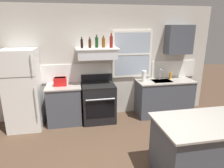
# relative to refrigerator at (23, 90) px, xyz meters

# --- Properties ---
(back_wall) EXTENTS (5.40, 0.11, 2.70)m
(back_wall) POSITION_rel_refrigerator_xyz_m (1.93, 0.39, 0.47)
(back_wall) COLOR beige
(back_wall) RESTS_ON ground_plane
(refrigerator) EXTENTS (0.70, 0.72, 1.77)m
(refrigerator) POSITION_rel_refrigerator_xyz_m (0.00, 0.00, 0.00)
(refrigerator) COLOR white
(refrigerator) RESTS_ON ground_plane
(counter_left_of_stove) EXTENTS (0.79, 0.63, 0.91)m
(counter_left_of_stove) POSITION_rel_refrigerator_xyz_m (0.85, 0.06, -0.43)
(counter_left_of_stove) COLOR #474C56
(counter_left_of_stove) RESTS_ON ground_plane
(toaster) EXTENTS (0.30, 0.20, 0.19)m
(toaster) POSITION_rel_refrigerator_xyz_m (0.79, 0.10, 0.13)
(toaster) COLOR red
(toaster) RESTS_ON counter_left_of_stove
(stove_range) EXTENTS (0.76, 0.69, 1.09)m
(stove_range) POSITION_rel_refrigerator_xyz_m (1.65, 0.02, -0.42)
(stove_range) COLOR black
(stove_range) RESTS_ON ground_plane
(range_hood_shelf) EXTENTS (0.96, 0.52, 0.24)m
(range_hood_shelf) POSITION_rel_refrigerator_xyz_m (1.65, 0.12, 0.74)
(range_hood_shelf) COLOR silver
(bottle_balsamic_dark) EXTENTS (0.06, 0.06, 0.25)m
(bottle_balsamic_dark) POSITION_rel_refrigerator_xyz_m (1.31, 0.11, 0.97)
(bottle_balsamic_dark) COLOR black
(bottle_balsamic_dark) RESTS_ON range_hood_shelf
(bottle_brown_stout) EXTENTS (0.06, 0.06, 0.25)m
(bottle_brown_stout) POSITION_rel_refrigerator_xyz_m (1.49, 0.11, 0.97)
(bottle_brown_stout) COLOR #381E0F
(bottle_brown_stout) RESTS_ON range_hood_shelf
(bottle_dark_green_wine) EXTENTS (0.07, 0.07, 0.29)m
(bottle_dark_green_wine) POSITION_rel_refrigerator_xyz_m (1.65, 0.16, 0.98)
(bottle_dark_green_wine) COLOR #143819
(bottle_dark_green_wine) RESTS_ON range_hood_shelf
(bottle_amber_wine) EXTENTS (0.07, 0.07, 0.27)m
(bottle_amber_wine) POSITION_rel_refrigerator_xyz_m (1.81, 0.17, 0.97)
(bottle_amber_wine) COLOR brown
(bottle_amber_wine) RESTS_ON range_hood_shelf
(bottle_red_label_wine) EXTENTS (0.07, 0.07, 0.32)m
(bottle_red_label_wine) POSITION_rel_refrigerator_xyz_m (1.97, 0.09, 1.00)
(bottle_red_label_wine) COLOR maroon
(bottle_red_label_wine) RESTS_ON range_hood_shelf
(counter_right_with_sink) EXTENTS (1.43, 0.63, 0.91)m
(counter_right_with_sink) POSITION_rel_refrigerator_xyz_m (3.35, 0.06, -0.43)
(counter_right_with_sink) COLOR #474C56
(counter_right_with_sink) RESTS_ON ground_plane
(sink_faucet) EXTENTS (0.03, 0.17, 0.28)m
(sink_faucet) POSITION_rel_refrigerator_xyz_m (3.25, 0.16, 0.20)
(sink_faucet) COLOR silver
(sink_faucet) RESTS_ON counter_right_with_sink
(paper_towel_roll) EXTENTS (0.11, 0.11, 0.27)m
(paper_towel_roll) POSITION_rel_refrigerator_xyz_m (2.78, 0.06, 0.16)
(paper_towel_roll) COLOR white
(paper_towel_roll) RESTS_ON counter_right_with_sink
(dish_soap_bottle) EXTENTS (0.06, 0.06, 0.18)m
(dish_soap_bottle) POSITION_rel_refrigerator_xyz_m (3.53, 0.16, 0.12)
(dish_soap_bottle) COLOR orange
(dish_soap_bottle) RESTS_ON counter_right_with_sink
(kitchen_island) EXTENTS (1.40, 0.90, 0.91)m
(kitchen_island) POSITION_rel_refrigerator_xyz_m (2.92, -2.12, -0.43)
(kitchen_island) COLOR #474C56
(kitchen_island) RESTS_ON ground_plane
(upper_cabinet_right) EXTENTS (0.64, 0.32, 0.70)m
(upper_cabinet_right) POSITION_rel_refrigerator_xyz_m (3.70, 0.20, 1.02)
(upper_cabinet_right) COLOR #474C56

